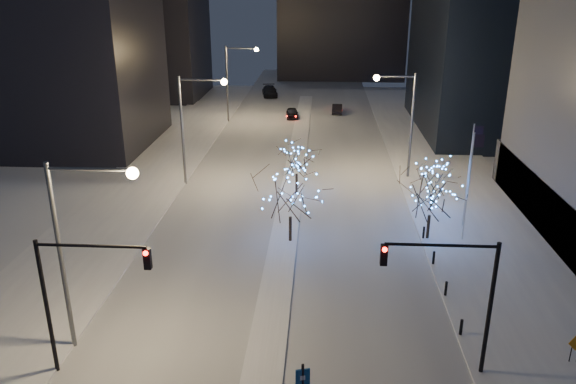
# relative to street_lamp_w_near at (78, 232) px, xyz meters

# --- Properties ---
(ground) EXTENTS (160.00, 160.00, 0.00)m
(ground) POSITION_rel_street_lamp_w_near_xyz_m (8.94, -2.00, -6.50)
(ground) COLOR white
(ground) RESTS_ON ground
(road) EXTENTS (20.00, 130.00, 0.02)m
(road) POSITION_rel_street_lamp_w_near_xyz_m (8.94, 33.00, -6.49)
(road) COLOR silver
(road) RESTS_ON ground
(median) EXTENTS (2.00, 80.00, 0.15)m
(median) POSITION_rel_street_lamp_w_near_xyz_m (8.94, 28.00, -6.42)
(median) COLOR silver
(median) RESTS_ON ground
(east_sidewalk) EXTENTS (10.00, 90.00, 0.15)m
(east_sidewalk) POSITION_rel_street_lamp_w_near_xyz_m (23.94, 18.00, -6.42)
(east_sidewalk) COLOR silver
(east_sidewalk) RESTS_ON ground
(west_sidewalk) EXTENTS (8.00, 90.00, 0.15)m
(west_sidewalk) POSITION_rel_street_lamp_w_near_xyz_m (-5.06, 18.00, -6.42)
(west_sidewalk) COLOR silver
(west_sidewalk) RESTS_ON ground
(filler_west_near) EXTENTS (22.00, 18.00, 24.00)m
(filler_west_near) POSITION_rel_street_lamp_w_near_xyz_m (-19.06, 38.00, 5.50)
(filler_west_near) COLOR black
(filler_west_near) RESTS_ON ground
(filler_west_far) EXTENTS (18.00, 16.00, 16.00)m
(filler_west_far) POSITION_rel_street_lamp_w_near_xyz_m (-17.06, 68.00, 1.50)
(filler_west_far) COLOR black
(filler_west_far) RESTS_ON ground
(street_lamp_w_near) EXTENTS (4.40, 0.56, 10.00)m
(street_lamp_w_near) POSITION_rel_street_lamp_w_near_xyz_m (0.00, 0.00, 0.00)
(street_lamp_w_near) COLOR #595E66
(street_lamp_w_near) RESTS_ON ground
(street_lamp_w_mid) EXTENTS (4.40, 0.56, 10.00)m
(street_lamp_w_mid) POSITION_rel_street_lamp_w_near_xyz_m (0.00, 25.00, 0.00)
(street_lamp_w_mid) COLOR #595E66
(street_lamp_w_mid) RESTS_ON ground
(street_lamp_w_far) EXTENTS (4.40, 0.56, 10.00)m
(street_lamp_w_far) POSITION_rel_street_lamp_w_near_xyz_m (0.00, 50.00, 0.00)
(street_lamp_w_far) COLOR #595E66
(street_lamp_w_far) RESTS_ON ground
(street_lamp_east) EXTENTS (3.90, 0.56, 10.00)m
(street_lamp_east) POSITION_rel_street_lamp_w_near_xyz_m (19.02, 28.00, -0.05)
(street_lamp_east) COLOR #595E66
(street_lamp_east) RESTS_ON ground
(traffic_signal_west) EXTENTS (5.26, 0.43, 7.00)m
(traffic_signal_west) POSITION_rel_street_lamp_w_near_xyz_m (0.50, -2.00, -1.74)
(traffic_signal_west) COLOR black
(traffic_signal_west) RESTS_ON ground
(traffic_signal_east) EXTENTS (5.26, 0.43, 7.00)m
(traffic_signal_east) POSITION_rel_street_lamp_w_near_xyz_m (17.88, -1.00, -1.74)
(traffic_signal_east) COLOR black
(traffic_signal_east) RESTS_ON ground
(flagpoles) EXTENTS (1.35, 2.60, 8.00)m
(flagpoles) POSITION_rel_street_lamp_w_near_xyz_m (22.30, 15.25, -1.70)
(flagpoles) COLOR silver
(flagpoles) RESTS_ON east_sidewalk
(bollards) EXTENTS (0.16, 12.16, 0.90)m
(bollards) POSITION_rel_street_lamp_w_near_xyz_m (19.14, 8.00, -5.90)
(bollards) COLOR black
(bollards) RESTS_ON east_sidewalk
(car_near) EXTENTS (1.98, 4.15, 1.37)m
(car_near) POSITION_rel_street_lamp_w_near_xyz_m (7.44, 52.70, -5.82)
(car_near) COLOR black
(car_near) RESTS_ON ground
(car_mid) EXTENTS (1.58, 4.12, 1.34)m
(car_mid) POSITION_rel_street_lamp_w_near_xyz_m (13.74, 56.24, -5.83)
(car_mid) COLOR black
(car_mid) RESTS_ON ground
(car_far) EXTENTS (3.17, 5.96, 1.64)m
(car_far) POSITION_rel_street_lamp_w_near_xyz_m (2.89, 68.31, -5.68)
(car_far) COLOR black
(car_far) RESTS_ON ground
(holiday_tree_median_near) EXTENTS (5.93, 5.93, 5.82)m
(holiday_tree_median_near) POSITION_rel_street_lamp_w_near_xyz_m (9.44, 13.02, -2.70)
(holiday_tree_median_near) COLOR black
(holiday_tree_median_near) RESTS_ON median
(holiday_tree_median_far) EXTENTS (4.20, 4.20, 4.92)m
(holiday_tree_median_far) POSITION_rel_street_lamp_w_near_xyz_m (9.44, 22.71, -3.13)
(holiday_tree_median_far) COLOR black
(holiday_tree_median_far) RESTS_ON median
(holiday_tree_plaza_near) EXTENTS (5.53, 5.53, 5.29)m
(holiday_tree_plaza_near) POSITION_rel_street_lamp_w_near_xyz_m (19.44, 14.07, -2.97)
(holiday_tree_plaza_near) COLOR black
(holiday_tree_plaza_near) RESTS_ON east_sidewalk
(holiday_tree_plaza_far) EXTENTS (4.74, 4.74, 4.27)m
(holiday_tree_plaza_far) POSITION_rel_street_lamp_w_near_xyz_m (20.64, 19.56, -3.72)
(holiday_tree_plaza_far) COLOR black
(holiday_tree_plaza_far) RESTS_ON east_sidewalk
(construction_sign) EXTENTS (0.95, 0.38, 1.65)m
(construction_sign) POSITION_rel_street_lamp_w_near_xyz_m (24.17, 0.02, -5.36)
(construction_sign) COLOR black
(construction_sign) RESTS_ON east_sidewalk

